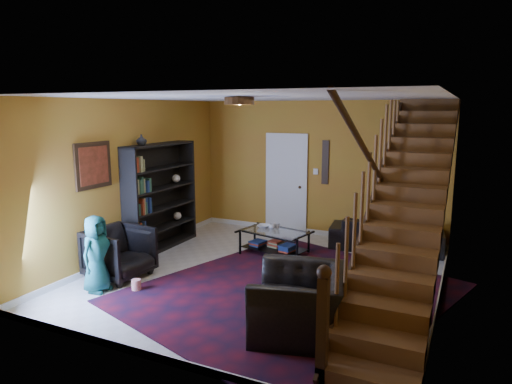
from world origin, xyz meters
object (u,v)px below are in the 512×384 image
armchair_left (120,253)px  armchair_right (298,303)px  bookshelf (161,198)px  coffee_table (275,241)px  sofa (386,234)px

armchair_left → armchair_right: bearing=-94.9°
bookshelf → coffee_table: bearing=13.7°
bookshelf → armchair_left: bearing=-77.4°
sofa → armchair_left: 4.84m
armchair_left → armchair_right: size_ratio=0.74×
bookshelf → sofa: 4.31m
armchair_right → coffee_table: armchair_right is taller
sofa → coffee_table: sofa is taller
sofa → bookshelf: bearing=16.5°
sofa → coffee_table: (-1.78, -1.18, -0.05)m
sofa → armchair_left: bearing=35.7°
coffee_table → armchair_left: bearing=-130.1°
armchair_right → sofa: bearing=160.3°
sofa → coffee_table: size_ratio=1.60×
bookshelf → armchair_right: size_ratio=1.69×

